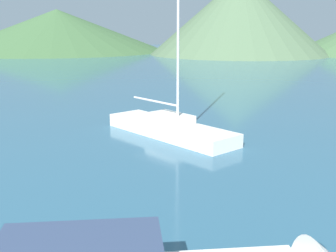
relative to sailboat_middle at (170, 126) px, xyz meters
name	(u,v)px	position (x,y,z in m)	size (l,w,h in m)	color
sailboat_middle	(170,126)	(0.00, 0.00, 0.00)	(6.92, 5.87, 10.85)	white
hill_west	(57,30)	(-37.35, 65.64, 3.87)	(45.40, 45.40, 8.65)	#3D6038
hill_central	(240,15)	(0.67, 62.22, 6.62)	(33.03, 33.03, 14.15)	#4C6647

